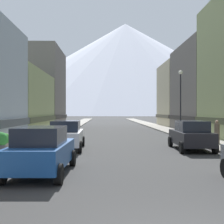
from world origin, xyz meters
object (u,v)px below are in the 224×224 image
car_left_1 (66,135)px  potted_plant_1 (1,141)px  car_right_1 (191,135)px  car_left_0 (42,150)px  potted_plant_2 (32,134)px  streetlamp_right (181,93)px  pedestrian_0 (217,133)px  potted_plant_0 (5,141)px

car_left_1 → potted_plant_1: bearing=-144.8°
car_right_1 → potted_plant_1: (-10.80, -1.88, -0.14)m
car_left_1 → car_left_0: bearing=-90.0°
car_right_1 → potted_plant_2: bearing=155.3°
streetlamp_right → car_right_1: bearing=-100.4°
car_left_1 → pedestrian_0: car_left_1 is taller
car_left_0 → pedestrian_0: size_ratio=2.77×
car_right_1 → car_left_1: bearing=177.2°
car_left_1 → car_right_1: same height
pedestrian_0 → car_left_1: bearing=-169.5°
car_right_1 → potted_plant_2: car_right_1 is taller
pedestrian_0 → potted_plant_0: bearing=-165.1°
pedestrian_0 → potted_plant_1: bearing=-162.8°
car_left_1 → potted_plant_2: car_left_1 is taller
potted_plant_1 → potted_plant_0: bearing=90.0°
car_left_1 → streetlamp_right: 12.58m
potted_plant_0 → potted_plant_1: bearing=-90.0°
potted_plant_2 → streetlamp_right: (12.35, 3.46, 3.37)m
car_left_1 → potted_plant_2: size_ratio=4.86×
car_left_0 → potted_plant_0: (-3.20, 5.45, -0.22)m
car_left_1 → car_right_1: 7.61m
potted_plant_0 → streetlamp_right: bearing=38.2°
potted_plant_1 → car_left_1: bearing=35.2°
potted_plant_1 → streetlamp_right: size_ratio=0.19×
potted_plant_2 → pedestrian_0: bearing=-11.7°
potted_plant_2 → pedestrian_0: size_ratio=0.57×
car_left_1 → potted_plant_2: bearing=124.8°
potted_plant_0 → potted_plant_2: bearing=90.0°
car_left_0 → pedestrian_0: car_left_0 is taller
potted_plant_1 → potted_plant_2: bearing=90.0°
potted_plant_0 → car_left_0: bearing=-59.6°
car_left_0 → potted_plant_2: bearing=105.3°
car_left_1 → pedestrian_0: bearing=10.5°
potted_plant_2 → streetlamp_right: size_ratio=0.16×
car_right_1 → potted_plant_0: (-10.80, -1.28, -0.22)m
pedestrian_0 → streetlamp_right: 6.99m
car_left_0 → potted_plant_0: car_left_0 is taller
potted_plant_0 → pedestrian_0: bearing=14.9°
car_left_1 → pedestrian_0: (10.05, 1.85, -0.01)m
car_left_0 → potted_plant_1: (-3.20, 4.86, -0.14)m
car_left_1 → potted_plant_0: car_left_1 is taller
potted_plant_1 → potted_plant_2: 6.86m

